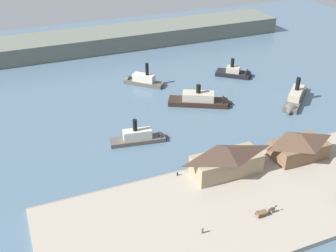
{
  "coord_description": "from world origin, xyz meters",
  "views": [
    {
      "loc": [
        -52.52,
        -88.42,
        68.48
      ],
      "look_at": [
        -7.69,
        19.45,
        2.0
      ],
      "focal_mm": 43.97,
      "sensor_mm": 36.0,
      "label": 1
    }
  ],
  "objects_px": {
    "ferry_approaching_west": "(238,73)",
    "mooring_post_center_west": "(177,174)",
    "pedestrian_standing_center": "(202,230)",
    "horse_cart": "(266,211)",
    "ferry_moored_west": "(205,100)",
    "ferry_approaching_east": "(141,80)",
    "ferry_shed_west_terminal": "(227,160)",
    "ferry_near_quay": "(143,137)",
    "ferry_shed_customs_shed": "(300,145)",
    "ferry_moored_east": "(295,99)"
  },
  "relations": [
    {
      "from": "ferry_approaching_west",
      "to": "mooring_post_center_west",
      "type": "bearing_deg",
      "value": -133.08
    },
    {
      "from": "pedestrian_standing_center",
      "to": "horse_cart",
      "type": "bearing_deg",
      "value": -0.97
    },
    {
      "from": "ferry_moored_west",
      "to": "ferry_approaching_east",
      "type": "xyz_separation_m",
      "value": [
        -15.75,
        26.63,
        0.11
      ]
    },
    {
      "from": "ferry_shed_west_terminal",
      "to": "horse_cart",
      "type": "xyz_separation_m",
      "value": [
        0.35,
        -18.46,
        -3.31
      ]
    },
    {
      "from": "ferry_near_quay",
      "to": "ferry_approaching_east",
      "type": "bearing_deg",
      "value": 71.62
    },
    {
      "from": "ferry_approaching_east",
      "to": "pedestrian_standing_center",
      "type": "bearing_deg",
      "value": -100.15
    },
    {
      "from": "mooring_post_center_west",
      "to": "ferry_approaching_east",
      "type": "height_order",
      "value": "ferry_approaching_east"
    },
    {
      "from": "ferry_near_quay",
      "to": "ferry_shed_customs_shed",
      "type": "bearing_deg",
      "value": -35.22
    },
    {
      "from": "pedestrian_standing_center",
      "to": "mooring_post_center_west",
      "type": "relative_size",
      "value": 1.92
    },
    {
      "from": "ferry_shed_west_terminal",
      "to": "ferry_shed_customs_shed",
      "type": "height_order",
      "value": "ferry_shed_west_terminal"
    },
    {
      "from": "ferry_shed_customs_shed",
      "to": "mooring_post_center_west",
      "type": "relative_size",
      "value": 17.94
    },
    {
      "from": "ferry_moored_east",
      "to": "ferry_approaching_east",
      "type": "bearing_deg",
      "value": 140.92
    },
    {
      "from": "mooring_post_center_west",
      "to": "ferry_moored_west",
      "type": "relative_size",
      "value": 0.04
    },
    {
      "from": "ferry_shed_customs_shed",
      "to": "ferry_approaching_west",
      "type": "height_order",
      "value": "ferry_shed_customs_shed"
    },
    {
      "from": "ferry_approaching_west",
      "to": "ferry_near_quay",
      "type": "distance_m",
      "value": 64.88
    },
    {
      "from": "ferry_near_quay",
      "to": "ferry_moored_west",
      "type": "height_order",
      "value": "ferry_near_quay"
    },
    {
      "from": "ferry_approaching_west",
      "to": "ferry_moored_west",
      "type": "distance_m",
      "value": 31.45
    },
    {
      "from": "horse_cart",
      "to": "pedestrian_standing_center",
      "type": "relative_size",
      "value": 3.28
    },
    {
      "from": "ferry_shed_customs_shed",
      "to": "ferry_approaching_east",
      "type": "bearing_deg",
      "value": 109.37
    },
    {
      "from": "ferry_moored_west",
      "to": "ferry_near_quay",
      "type": "bearing_deg",
      "value": -152.33
    },
    {
      "from": "ferry_shed_west_terminal",
      "to": "ferry_approaching_east",
      "type": "distance_m",
      "value": 68.49
    },
    {
      "from": "ferry_shed_customs_shed",
      "to": "ferry_approaching_east",
      "type": "relative_size",
      "value": 1.03
    },
    {
      "from": "horse_cart",
      "to": "ferry_approaching_west",
      "type": "distance_m",
      "value": 88.45
    },
    {
      "from": "horse_cart",
      "to": "ferry_approaching_west",
      "type": "height_order",
      "value": "ferry_approaching_west"
    },
    {
      "from": "ferry_approaching_east",
      "to": "ferry_shed_west_terminal",
      "type": "bearing_deg",
      "value": -89.25
    },
    {
      "from": "ferry_approaching_east",
      "to": "ferry_near_quay",
      "type": "bearing_deg",
      "value": -108.38
    },
    {
      "from": "ferry_shed_west_terminal",
      "to": "ferry_approaching_west",
      "type": "distance_m",
      "value": 72.74
    },
    {
      "from": "horse_cart",
      "to": "ferry_approaching_east",
      "type": "bearing_deg",
      "value": 90.82
    },
    {
      "from": "ferry_near_quay",
      "to": "ferry_moored_east",
      "type": "xyz_separation_m",
      "value": [
        61.17,
        3.97,
        0.12
      ]
    },
    {
      "from": "horse_cart",
      "to": "ferry_moored_west",
      "type": "height_order",
      "value": "ferry_moored_west"
    },
    {
      "from": "mooring_post_center_west",
      "to": "ferry_moored_east",
      "type": "bearing_deg",
      "value": 23.85
    },
    {
      "from": "ferry_moored_east",
      "to": "horse_cart",
      "type": "bearing_deg",
      "value": -133.37
    },
    {
      "from": "horse_cart",
      "to": "ferry_moored_east",
      "type": "xyz_separation_m",
      "value": [
        45.89,
        48.57,
        -0.44
      ]
    },
    {
      "from": "ferry_shed_west_terminal",
      "to": "ferry_near_quay",
      "type": "distance_m",
      "value": 30.35
    },
    {
      "from": "ferry_shed_west_terminal",
      "to": "mooring_post_center_west",
      "type": "height_order",
      "value": "ferry_shed_west_terminal"
    },
    {
      "from": "mooring_post_center_west",
      "to": "ferry_moored_west",
      "type": "xyz_separation_m",
      "value": [
        27.7,
        37.77,
        0.06
      ]
    },
    {
      "from": "ferry_approaching_west",
      "to": "ferry_near_quay",
      "type": "relative_size",
      "value": 0.82
    },
    {
      "from": "ferry_shed_customs_shed",
      "to": "ferry_moored_west",
      "type": "relative_size",
      "value": 0.68
    },
    {
      "from": "ferry_moored_east",
      "to": "ferry_shed_west_terminal",
      "type": "bearing_deg",
      "value": -146.93
    },
    {
      "from": "mooring_post_center_west",
      "to": "ferry_moored_east",
      "type": "xyz_separation_m",
      "value": [
        59.08,
        26.12,
        0.03
      ]
    },
    {
      "from": "pedestrian_standing_center",
      "to": "ferry_approaching_east",
      "type": "xyz_separation_m",
      "value": [
        15.49,
        86.56,
        -0.17
      ]
    },
    {
      "from": "ferry_shed_west_terminal",
      "to": "ferry_shed_customs_shed",
      "type": "bearing_deg",
      "value": -2.4
    },
    {
      "from": "pedestrian_standing_center",
      "to": "ferry_near_quay",
      "type": "relative_size",
      "value": 0.09
    },
    {
      "from": "ferry_moored_east",
      "to": "ferry_approaching_west",
      "type": "bearing_deg",
      "value": 101.47
    },
    {
      "from": "mooring_post_center_west",
      "to": "ferry_approaching_west",
      "type": "distance_m",
      "value": 77.46
    },
    {
      "from": "ferry_near_quay",
      "to": "ferry_moored_east",
      "type": "height_order",
      "value": "ferry_moored_east"
    },
    {
      "from": "pedestrian_standing_center",
      "to": "ferry_near_quay",
      "type": "bearing_deg",
      "value": 88.12
    },
    {
      "from": "ferry_moored_west",
      "to": "ferry_moored_east",
      "type": "distance_m",
      "value": 33.48
    },
    {
      "from": "horse_cart",
      "to": "ferry_moored_east",
      "type": "height_order",
      "value": "ferry_moored_east"
    },
    {
      "from": "ferry_moored_west",
      "to": "ferry_approaching_west",
      "type": "bearing_deg",
      "value": 36.74
    }
  ]
}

